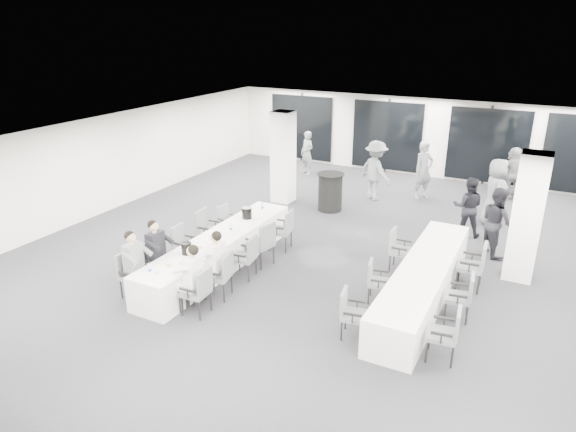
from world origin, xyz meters
name	(u,v)px	position (x,y,z in m)	size (l,w,h in m)	color
room	(378,194)	(0.89, 1.11, 1.39)	(14.04, 16.04, 2.84)	#242529
column_left	(283,157)	(-2.80, 3.20, 1.40)	(0.60, 0.60, 2.80)	white
column_right	(527,218)	(4.20, 1.00, 1.40)	(0.60, 0.60, 2.80)	white
banquet_table_main	(220,252)	(-1.89, -1.60, 0.38)	(0.90, 5.00, 0.75)	silver
banquet_table_side	(423,282)	(2.57, -0.91, 0.38)	(0.90, 5.00, 0.75)	silver
cocktail_table	(330,192)	(-1.16, 3.08, 0.57)	(0.81, 0.81, 1.12)	black
chair_main_left_near	(131,272)	(-2.72, -3.52, 0.54)	(0.48, 0.54, 0.95)	#4B4D52
chair_main_left_second	(153,260)	(-2.72, -2.86, 0.52)	(0.49, 0.54, 0.91)	#4B4D52
chair_main_left_mid	(183,243)	(-2.72, -1.87, 0.53)	(0.50, 0.55, 0.93)	#4B4D52
chair_main_left_fourth	(207,227)	(-2.73, -0.92, 0.57)	(0.54, 0.59, 1.00)	#4B4D52
chair_main_left_far	(227,220)	(-2.72, -0.08, 0.49)	(0.49, 0.53, 0.86)	#4B4D52
chair_main_right_near	(199,289)	(-1.06, -3.48, 0.55)	(0.51, 0.56, 0.96)	#4B4D52
chair_main_right_second	(222,272)	(-1.06, -2.72, 0.55)	(0.57, 0.61, 0.97)	#4B4D52
chair_main_right_mid	(247,255)	(-1.06, -1.76, 0.55)	(0.54, 0.58, 0.96)	#4B4D52
chair_main_right_fourth	(263,242)	(-1.05, -1.07, 0.59)	(0.62, 0.65, 1.03)	#4B4D52
chair_main_right_far	(284,228)	(-1.05, -0.07, 0.57)	(0.57, 0.61, 1.00)	#4B4D52
chair_side_left_near	(350,311)	(1.74, -2.84, 0.51)	(0.52, 0.56, 0.89)	#4B4D52
chair_side_left_mid	(376,279)	(1.74, -1.43, 0.49)	(0.51, 0.54, 0.86)	#4B4D52
chair_side_left_far	(398,247)	(1.73, 0.15, 0.54)	(0.50, 0.55, 0.95)	#4B4D52
chair_side_right_near	(448,331)	(3.40, -2.76, 0.54)	(0.53, 0.58, 0.95)	#4B4D52
chair_side_right_mid	(463,294)	(3.40, -1.35, 0.53)	(0.52, 0.56, 0.92)	#4B4D52
chair_side_right_far	(475,263)	(3.41, -0.02, 0.59)	(0.55, 0.61, 1.03)	#4B4D52
seated_guest_a	(136,261)	(-2.56, -3.52, 0.81)	(0.50, 0.38, 1.44)	slate
seated_guest_b	(158,249)	(-2.56, -2.85, 0.81)	(0.50, 0.38, 1.44)	black
seated_guest_c	(191,274)	(-1.22, -3.48, 0.81)	(0.50, 0.38, 1.44)	silver
seated_guest_d	(214,259)	(-1.22, -2.74, 0.81)	(0.50, 0.38, 1.44)	silver
standing_guest_a	(424,167)	(0.99, 5.48, 1.03)	(0.75, 0.60, 2.06)	slate
standing_guest_b	(468,203)	(2.76, 2.93, 0.89)	(0.86, 0.53, 1.79)	black
standing_guest_c	(376,167)	(-0.31, 4.66, 1.06)	(1.37, 0.70, 2.12)	slate
standing_guest_d	(515,171)	(3.55, 6.58, 0.93)	(1.10, 0.62, 1.87)	slate
standing_guest_e	(496,188)	(3.28, 4.06, 1.06)	(1.02, 0.62, 2.11)	slate
standing_guest_f	(514,168)	(3.46, 7.20, 0.89)	(1.63, 0.63, 1.78)	slate
standing_guest_g	(307,150)	(-3.46, 6.31, 0.90)	(0.65, 0.53, 1.79)	slate
standing_guest_h	(497,217)	(3.55, 2.00, 0.95)	(0.92, 0.56, 1.91)	black
ice_bucket_near	(187,248)	(-1.96, -2.67, 0.87)	(0.22, 0.22, 0.25)	black
ice_bucket_far	(247,213)	(-1.94, -0.32, 0.89)	(0.24, 0.24, 0.28)	black
water_bottle_a	(150,269)	(-2.01, -3.72, 0.86)	(0.07, 0.07, 0.21)	silver
water_bottle_b	(231,228)	(-1.81, -1.24, 0.85)	(0.06, 0.06, 0.19)	silver
water_bottle_c	(262,206)	(-1.88, 0.33, 0.86)	(0.07, 0.07, 0.22)	silver
plate_a	(169,266)	(-1.91, -3.30, 0.76)	(0.20, 0.20, 0.03)	white
plate_b	(181,264)	(-1.74, -3.11, 0.76)	(0.19, 0.19, 0.03)	white
plate_c	(200,248)	(-1.88, -2.31, 0.76)	(0.22, 0.22, 0.03)	white
wine_glass	(157,273)	(-1.70, -3.87, 0.92)	(0.08, 0.08, 0.22)	silver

